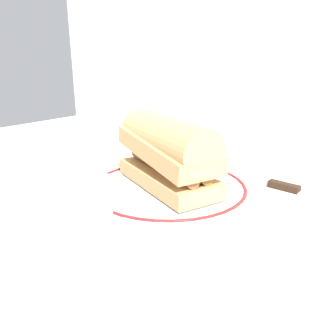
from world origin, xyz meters
TOP-DOWN VIEW (x-y plane):
  - ground_plane at (0.00, 0.00)m, footprint 1.50×1.50m
  - wall_back at (0.00, 0.32)m, footprint 1.50×0.02m
  - plate at (-0.02, -0.01)m, footprint 0.29×0.29m
  - sausage_sandwich at (-0.02, -0.01)m, footprint 0.22×0.14m
  - drinking_glass at (0.04, -0.22)m, footprint 0.06×0.06m
  - salt_shaker at (-0.22, -0.05)m, footprint 0.03×0.03m
  - butter_knife at (0.16, 0.13)m, footprint 0.16×0.02m

SIDE VIEW (x-z plane):
  - ground_plane at x=0.00m, z-range 0.00..0.00m
  - butter_knife at x=0.16m, z-range 0.00..0.01m
  - plate at x=-0.02m, z-range 0.00..0.02m
  - salt_shaker at x=-0.22m, z-range 0.00..0.07m
  - drinking_glass at x=0.04m, z-range -0.01..0.09m
  - sausage_sandwich at x=-0.02m, z-range 0.02..0.13m
  - wall_back at x=0.00m, z-range 0.00..0.60m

